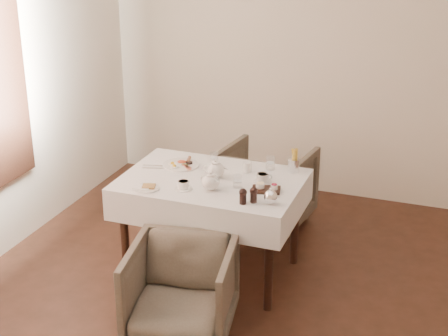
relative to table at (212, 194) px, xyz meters
name	(u,v)px	position (x,y,z in m)	size (l,w,h in m)	color
table	(212,194)	(0.00, 0.00, 0.00)	(1.28, 0.88, 0.75)	black
armchair_near	(181,290)	(0.09, -0.77, -0.33)	(0.65, 0.67, 0.61)	#4F463A
armchair_far	(263,188)	(0.12, 0.88, -0.30)	(0.73, 0.75, 0.68)	#4F463A
breakfast_plate	(181,164)	(-0.31, 0.16, 0.13)	(0.27, 0.27, 0.03)	white
side_plate	(146,188)	(-0.36, -0.32, 0.12)	(0.18, 0.17, 0.02)	white
teapot_centre	(216,168)	(0.02, 0.04, 0.19)	(0.17, 0.13, 0.14)	white
teapot_front	(211,181)	(0.06, -0.18, 0.19)	(0.17, 0.13, 0.14)	white
creamer	(247,167)	(0.19, 0.22, 0.16)	(0.06, 0.06, 0.08)	white
teacup_near	(184,185)	(-0.11, -0.24, 0.14)	(0.12, 0.12, 0.06)	white
teacup_far	(262,178)	(0.36, 0.07, 0.15)	(0.13, 0.13, 0.06)	white
glass_left	(214,158)	(-0.09, 0.28, 0.16)	(0.06, 0.06, 0.09)	silver
glass_mid	(238,181)	(0.22, -0.08, 0.16)	(0.06, 0.06, 0.09)	silver
glass_right	(270,163)	(0.34, 0.33, 0.16)	(0.07, 0.07, 0.10)	silver
condiment_board	(266,189)	(0.42, -0.06, 0.13)	(0.22, 0.17, 0.05)	black
pepper_mill_left	(243,196)	(0.34, -0.32, 0.17)	(0.05, 0.05, 0.11)	black
pepper_mill_right	(254,195)	(0.40, -0.27, 0.17)	(0.05, 0.05, 0.11)	black
silver_pot	(271,196)	(0.52, -0.26, 0.18)	(0.11, 0.09, 0.12)	white
fries_cup	(294,162)	(0.51, 0.34, 0.19)	(0.08, 0.08, 0.18)	silver
cutlery_fork	(155,165)	(-0.49, 0.09, 0.12)	(0.01, 0.18, 0.00)	silver
cutlery_knife	(154,168)	(-0.47, 0.04, 0.12)	(0.01, 0.18, 0.00)	silver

